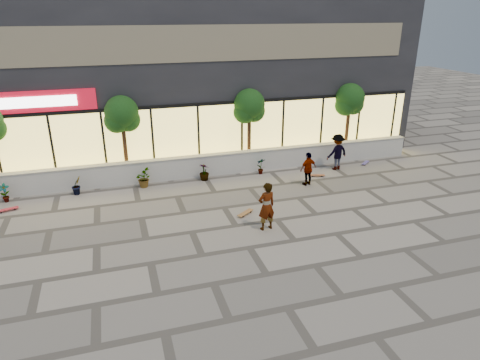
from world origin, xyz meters
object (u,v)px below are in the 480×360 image
object	(u,v)px
tree_east	(350,101)
skateboard_right_near	(317,175)
skater_right_near	(308,169)
skater_center	(266,206)
tree_mideast	(249,108)
skateboard_right_far	(365,163)
skater_right_far	(337,152)
skateboard_center	(245,213)
tree_midwest	(122,116)
skateboard_left	(7,209)

from	to	relation	value
tree_east	skateboard_right_near	size ratio (longest dim) A/B	5.16
skater_right_near	skater_center	bearing A→B (deg)	30.25
tree_mideast	skateboard_right_far	distance (m)	6.71
tree_east	skateboard_right_far	world-z (taller)	tree_east
skater_right_far	skateboard_right_near	xyz separation A→B (m)	(-1.35, -0.64, -0.82)
tree_mideast	skateboard_center	size ratio (longest dim) A/B	5.03
tree_mideast	skater_center	distance (m)	7.10
tree_mideast	tree_east	world-z (taller)	same
tree_east	skater_right_far	xyz separation A→B (m)	(-1.50, -1.74, -2.09)
skater_right_near	skater_right_far	size ratio (longest dim) A/B	0.86
skater_right_near	skateboard_center	bearing A→B (deg)	13.97
tree_midwest	tree_mideast	distance (m)	6.00
skater_center	skater_right_far	world-z (taller)	skater_center
skateboard_right_far	skater_right_far	bearing A→B (deg)	149.34
skateboard_center	skateboard_right_far	world-z (taller)	skateboard_center
skateboard_center	skater_center	bearing A→B (deg)	-110.71
tree_mideast	skateboard_right_far	xyz separation A→B (m)	(5.85, -1.50, -2.91)
tree_midwest	skater_center	size ratio (longest dim) A/B	2.17
skateboard_left	skateboard_center	bearing A→B (deg)	-36.90
tree_midwest	tree_east	world-z (taller)	same
tree_midwest	skateboard_right_far	size ratio (longest dim) A/B	5.77
tree_east	skateboard_right_near	distance (m)	4.72
skater_right_near	skateboard_center	xyz separation A→B (m)	(-3.63, -2.10, -0.69)
tree_mideast	skater_right_far	xyz separation A→B (m)	(4.00, -1.74, -2.09)
tree_east	skater_right_far	size ratio (longest dim) A/B	2.18
tree_east	skater_center	distance (m)	9.87
skateboard_center	tree_midwest	bearing A→B (deg)	91.96
skateboard_center	skateboard_left	world-z (taller)	skateboard_center
tree_midwest	skateboard_right_near	xyz separation A→B (m)	(8.65, -2.38, -2.91)
skater_right_far	skateboard_right_near	distance (m)	1.71
skater_right_near	skateboard_center	distance (m)	4.25
tree_east	skateboard_center	distance (m)	9.53
skater_right_far	skateboard_right_far	size ratio (longest dim) A/B	2.65
skateboard_left	skater_right_far	bearing A→B (deg)	-16.03
tree_east	skateboard_left	bearing A→B (deg)	-172.18
skater_right_near	skateboard_right_far	distance (m)	4.49
tree_mideast	skater_center	size ratio (longest dim) A/B	2.17
skater_right_near	skateboard_right_far	bearing A→B (deg)	-173.60
tree_midwest	skateboard_right_near	distance (m)	9.43
skater_center	skateboard_right_near	xyz separation A→B (m)	(4.17, 4.23, -0.83)
tree_east	skater_center	world-z (taller)	tree_east
skater_right_near	skateboard_right_far	xyz separation A→B (m)	(4.10, 1.69, -0.70)
skateboard_left	skater_right_near	bearing A→B (deg)	-22.32
tree_east	skateboard_left	world-z (taller)	tree_east
tree_east	skateboard_left	size ratio (longest dim) A/B	4.79
tree_mideast	skateboard_right_far	size ratio (longest dim) A/B	5.77
skater_right_far	tree_mideast	bearing A→B (deg)	-35.78
tree_mideast	skateboard_left	bearing A→B (deg)	-168.29
skater_right_far	skateboard_right_far	xyz separation A→B (m)	(1.85, 0.24, -0.83)
tree_midwest	skater_right_near	bearing A→B (deg)	-22.39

